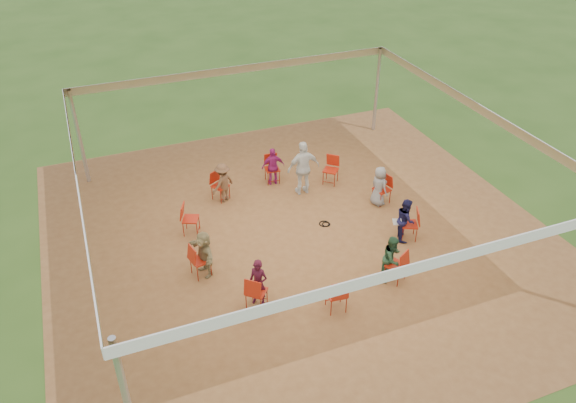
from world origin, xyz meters
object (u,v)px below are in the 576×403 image
object	(u,v)px
person_seated_4	(204,253)
person_seated_5	(258,283)
person_seated_6	(392,258)
chair_0	(409,224)
chair_6	(200,260)
standing_person	(303,168)
chair_3	(272,169)
chair_1	(382,190)
chair_7	(256,292)
chair_2	(331,170)
person_seated_2	(273,166)
chair_4	(220,186)
person_seated_3	(223,183)
chair_5	(191,219)
person_seated_0	(405,219)
cable_coil	(325,224)
chair_8	(336,294)
laptop	(399,220)
person_seated_1	(379,186)
chair_9	(396,265)

from	to	relation	value
person_seated_4	person_seated_5	xyz separation A→B (m)	(0.86, -1.48, 0.00)
person_seated_4	person_seated_6	world-z (taller)	same
chair_0	person_seated_5	bearing A→B (deg)	125.12
chair_6	standing_person	distance (m)	4.57
chair_3	person_seated_4	bearing A→B (deg)	54.88
chair_1	chair_7	world-z (taller)	same
chair_2	person_seated_2	size ratio (longest dim) A/B	0.75
chair_4	person_seated_2	distance (m)	1.76
chair_7	person_seated_3	size ratio (longest dim) A/B	0.75
chair_6	chair_7	world-z (taller)	same
chair_5	person_seated_0	bearing A→B (deg)	90.00
person_seated_2	cable_coil	bearing A→B (deg)	108.52
chair_3	chair_6	distance (m)	4.69
chair_6	chair_8	size ratio (longest dim) A/B	1.00
person_seated_5	cable_coil	xyz separation A→B (m)	(2.71, 2.27, -0.59)
chair_6	person_seated_5	xyz separation A→B (m)	(0.98, -1.46, 0.16)
chair_5	person_seated_4	world-z (taller)	person_seated_4
chair_4	person_seated_2	size ratio (longest dim) A/B	0.75
chair_5	person_seated_0	xyz separation A→B (m)	(5.19, -2.29, 0.16)
chair_6	laptop	xyz separation A→B (m)	(5.22, -0.44, 0.12)
chair_0	chair_4	size ratio (longest dim) A/B	1.00
person_seated_6	person_seated_4	bearing A→B (deg)	126.00
chair_5	standing_person	world-z (taller)	standing_person
person_seated_5	standing_person	xyz separation A→B (m)	(2.79, 4.02, 0.24)
standing_person	chair_0	bearing A→B (deg)	119.30
chair_7	person_seated_2	size ratio (longest dim) A/B	0.75
chair_3	chair_4	size ratio (longest dim) A/B	1.00
chair_8	person_seated_1	world-z (taller)	person_seated_1
cable_coil	laptop	xyz separation A→B (m)	(1.53, -1.26, 0.55)
chair_8	person_seated_0	world-z (taller)	person_seated_0
chair_2	chair_7	bearing A→B (deg)	90.00
person_seated_2	standing_person	bearing A→B (deg)	134.74
chair_6	standing_person	bearing A→B (deg)	112.05
chair_4	cable_coil	size ratio (longest dim) A/B	2.46
person_seated_1	person_seated_5	distance (m)	5.28
chair_2	chair_7	xyz separation A→B (m)	(-3.86, -4.31, 0.00)
chair_3	laptop	size ratio (longest dim) A/B	2.49
chair_2	person_seated_5	xyz separation A→B (m)	(-3.78, -4.23, 0.16)
chair_0	chair_6	world-z (taller)	same
chair_1	chair_7	bearing A→B (deg)	108.00
chair_3	chair_9	distance (m)	5.51
cable_coil	chair_4	bearing A→B (deg)	135.16
chair_4	laptop	size ratio (longest dim) A/B	2.49
chair_5	chair_6	bearing A→B (deg)	18.00
chair_3	standing_person	distance (m)	1.20
chair_0	chair_3	size ratio (longest dim) A/B	1.00
chair_4	chair_8	bearing A→B (deg)	72.00
chair_3	laptop	world-z (taller)	chair_3
chair_6	chair_9	world-z (taller)	same
chair_8	person_seated_2	size ratio (longest dim) A/B	0.75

